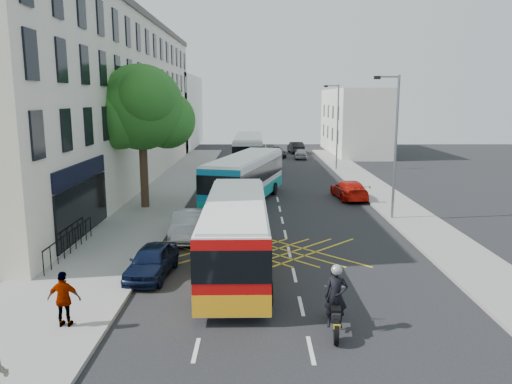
{
  "coord_description": "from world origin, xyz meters",
  "views": [
    {
      "loc": [
        -1.55,
        -15.8,
        6.9
      ],
      "look_at": [
        -1.51,
        9.12,
        2.2
      ],
      "focal_mm": 35.0,
      "sensor_mm": 36.0,
      "label": 1
    }
  ],
  "objects_px": {
    "bus_mid": "(246,178)",
    "pedestrian_far": "(64,299)",
    "red_hatchback": "(349,190)",
    "parked_car_silver": "(188,225)",
    "street_tree": "(141,108)",
    "bus_near": "(236,234)",
    "distant_car_dark": "(296,147)",
    "lamp_near": "(394,140)",
    "lamp_far": "(337,122)",
    "bus_far": "(249,151)",
    "parked_car_blue": "(152,261)",
    "motorbike": "(336,300)",
    "distant_car_silver": "(301,154)",
    "distant_car_grey": "(276,152)"
  },
  "relations": [
    {
      "from": "distant_car_grey",
      "to": "distant_car_silver",
      "type": "height_order",
      "value": "distant_car_grey"
    },
    {
      "from": "bus_mid",
      "to": "distant_car_silver",
      "type": "bearing_deg",
      "value": 91.34
    },
    {
      "from": "lamp_far",
      "to": "bus_near",
      "type": "xyz_separation_m",
      "value": [
        -8.53,
        -28.45,
        -3.06
      ]
    },
    {
      "from": "distant_car_silver",
      "to": "distant_car_dark",
      "type": "height_order",
      "value": "distant_car_dark"
    },
    {
      "from": "lamp_far",
      "to": "bus_near",
      "type": "bearing_deg",
      "value": -106.68
    },
    {
      "from": "bus_near",
      "to": "distant_car_dark",
      "type": "distance_m",
      "value": 44.58
    },
    {
      "from": "lamp_near",
      "to": "pedestrian_far",
      "type": "distance_m",
      "value": 19.59
    },
    {
      "from": "bus_near",
      "to": "distant_car_dark",
      "type": "relative_size",
      "value": 2.41
    },
    {
      "from": "street_tree",
      "to": "distant_car_dark",
      "type": "height_order",
      "value": "street_tree"
    },
    {
      "from": "motorbike",
      "to": "lamp_near",
      "type": "bearing_deg",
      "value": 75.48
    },
    {
      "from": "lamp_far",
      "to": "distant_car_grey",
      "type": "height_order",
      "value": "lamp_far"
    },
    {
      "from": "bus_mid",
      "to": "parked_car_blue",
      "type": "bearing_deg",
      "value": -88.71
    },
    {
      "from": "lamp_near",
      "to": "distant_car_grey",
      "type": "height_order",
      "value": "lamp_near"
    },
    {
      "from": "street_tree",
      "to": "bus_mid",
      "type": "height_order",
      "value": "street_tree"
    },
    {
      "from": "red_hatchback",
      "to": "parked_car_blue",
      "type": "bearing_deg",
      "value": 50.06
    },
    {
      "from": "lamp_near",
      "to": "parked_car_silver",
      "type": "relative_size",
      "value": 1.9
    },
    {
      "from": "lamp_near",
      "to": "bus_near",
      "type": "bearing_deg",
      "value": -135.25
    },
    {
      "from": "distant_car_silver",
      "to": "pedestrian_far",
      "type": "relative_size",
      "value": 2.05
    },
    {
      "from": "parked_car_blue",
      "to": "pedestrian_far",
      "type": "bearing_deg",
      "value": -104.02
    },
    {
      "from": "bus_mid",
      "to": "distant_car_silver",
      "type": "relative_size",
      "value": 3.29
    },
    {
      "from": "bus_far",
      "to": "pedestrian_far",
      "type": "relative_size",
      "value": 6.88
    },
    {
      "from": "parked_car_silver",
      "to": "pedestrian_far",
      "type": "relative_size",
      "value": 2.46
    },
    {
      "from": "street_tree",
      "to": "bus_near",
      "type": "height_order",
      "value": "street_tree"
    },
    {
      "from": "red_hatchback",
      "to": "distant_car_silver",
      "type": "xyz_separation_m",
      "value": [
        -1.27,
        23.3,
        -0.06
      ]
    },
    {
      "from": "parked_car_silver",
      "to": "pedestrian_far",
      "type": "xyz_separation_m",
      "value": [
        -2.35,
        -10.02,
        0.31
      ]
    },
    {
      "from": "bus_far",
      "to": "red_hatchback",
      "type": "distance_m",
      "value": 16.86
    },
    {
      "from": "street_tree",
      "to": "lamp_far",
      "type": "bearing_deg",
      "value": 49.19
    },
    {
      "from": "pedestrian_far",
      "to": "parked_car_silver",
      "type": "bearing_deg",
      "value": -102.12
    },
    {
      "from": "red_hatchback",
      "to": "motorbike",
      "type": "bearing_deg",
      "value": 73.04
    },
    {
      "from": "lamp_near",
      "to": "bus_mid",
      "type": "distance_m",
      "value": 10.19
    },
    {
      "from": "bus_far",
      "to": "motorbike",
      "type": "bearing_deg",
      "value": -84.77
    },
    {
      "from": "bus_mid",
      "to": "parked_car_silver",
      "type": "distance_m",
      "value": 9.2
    },
    {
      "from": "lamp_near",
      "to": "distant_car_silver",
      "type": "height_order",
      "value": "lamp_near"
    },
    {
      "from": "red_hatchback",
      "to": "parked_car_silver",
      "type": "bearing_deg",
      "value": 39.92
    },
    {
      "from": "motorbike",
      "to": "distant_car_grey",
      "type": "bearing_deg",
      "value": 96.59
    },
    {
      "from": "bus_near",
      "to": "distant_car_dark",
      "type": "height_order",
      "value": "bus_near"
    },
    {
      "from": "red_hatchback",
      "to": "distant_car_grey",
      "type": "bearing_deg",
      "value": -86.01
    },
    {
      "from": "bus_mid",
      "to": "distant_car_dark",
      "type": "bearing_deg",
      "value": 94.17
    },
    {
      "from": "bus_far",
      "to": "distant_car_silver",
      "type": "height_order",
      "value": "bus_far"
    },
    {
      "from": "street_tree",
      "to": "pedestrian_far",
      "type": "height_order",
      "value": "street_tree"
    },
    {
      "from": "lamp_far",
      "to": "motorbike",
      "type": "height_order",
      "value": "lamp_far"
    },
    {
      "from": "lamp_far",
      "to": "street_tree",
      "type": "bearing_deg",
      "value": -130.81
    },
    {
      "from": "bus_far",
      "to": "pedestrian_far",
      "type": "xyz_separation_m",
      "value": [
        -5.06,
        -35.19,
        -0.73
      ]
    },
    {
      "from": "lamp_far",
      "to": "bus_near",
      "type": "height_order",
      "value": "lamp_far"
    },
    {
      "from": "bus_far",
      "to": "red_hatchback",
      "type": "bearing_deg",
      "value": -64.46
    },
    {
      "from": "bus_mid",
      "to": "distant_car_grey",
      "type": "xyz_separation_m",
      "value": [
        3.06,
        26.34,
        -1.04
      ]
    },
    {
      "from": "street_tree",
      "to": "pedestrian_far",
      "type": "distance_m",
      "value": 17.61
    },
    {
      "from": "bus_mid",
      "to": "pedestrian_far",
      "type": "distance_m",
      "value": 19.44
    },
    {
      "from": "lamp_near",
      "to": "parked_car_silver",
      "type": "xyz_separation_m",
      "value": [
        -11.1,
        -3.77,
        -3.92
      ]
    },
    {
      "from": "red_hatchback",
      "to": "distant_car_dark",
      "type": "height_order",
      "value": "distant_car_dark"
    }
  ]
}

